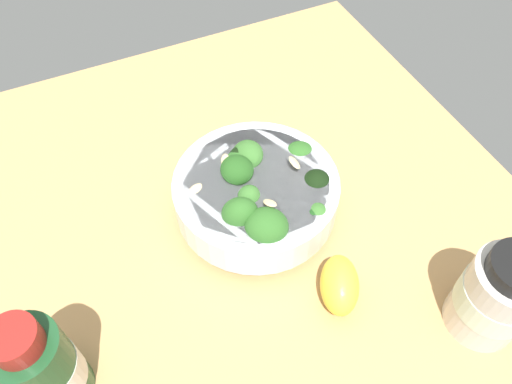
% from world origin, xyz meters
% --- Properties ---
extents(ground_plane, '(0.68, 0.68, 0.05)m').
position_xyz_m(ground_plane, '(0.00, 0.00, -0.02)').
color(ground_plane, tan).
extents(bowl_of_broccoli, '(0.19, 0.19, 0.09)m').
position_xyz_m(bowl_of_broccoli, '(-0.02, 0.02, 0.04)').
color(bowl_of_broccoli, white).
rests_on(bowl_of_broccoli, ground_plane).
extents(lemon_wedge, '(0.07, 0.08, 0.05)m').
position_xyz_m(lemon_wedge, '(-0.05, 0.16, 0.02)').
color(lemon_wedge, yellow).
rests_on(lemon_wedge, ground_plane).
extents(bottle_tall, '(0.07, 0.07, 0.12)m').
position_xyz_m(bottle_tall, '(-0.17, 0.24, 0.06)').
color(bottle_tall, beige).
rests_on(bottle_tall, ground_plane).
extents(bottle_short, '(0.06, 0.06, 0.13)m').
position_xyz_m(bottle_short, '(0.24, 0.13, 0.06)').
color(bottle_short, '#194723').
rests_on(bottle_short, ground_plane).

